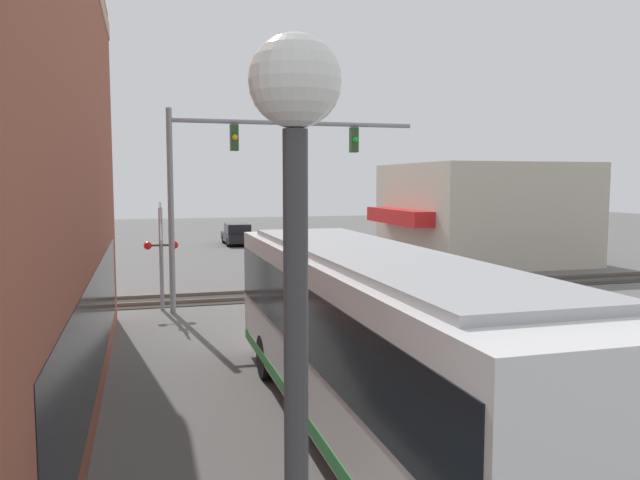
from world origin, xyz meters
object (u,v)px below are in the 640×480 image
Objects in this scene: city_bus at (371,336)px; pedestrian_near_bus at (440,357)px; crossing_signal at (161,245)px; parked_car_black at (237,235)px; parked_car_red at (300,245)px; streetlamp at (296,470)px; parked_car_white at (335,258)px.

city_bus reaches higher than pedestrian_near_bus.
crossing_signal is 12.04m from pedestrian_near_bus.
city_bus is 7.43× the size of pedestrian_near_bus.
city_bus reaches higher than parked_car_black.
pedestrian_near_bus is at bearing 172.75° from parked_car_red.
pedestrian_near_bus is at bearing -52.41° from city_bus.
parked_car_white is at bearing -17.55° from streetlamp.
parked_car_black is at bearing 20.71° from parked_car_red.
streetlamp reaches higher than parked_car_black.
streetlamp is 35.15m from parked_car_red.
streetlamp is 3.22× the size of pedestrian_near_bus.
parked_car_white is 1.05× the size of parked_car_red.
city_bus is 20.39m from parked_car_white.
streetlamp is 10.51m from pedestrian_near_bus.
crossing_signal reaches higher than pedestrian_near_bus.
parked_car_red is (14.56, -8.62, -1.66)m from crossing_signal.
parked_car_white reaches higher than parked_car_red.
pedestrian_near_bus reaches higher than parked_car_red.
parked_car_black reaches higher than parked_car_red.
streetlamp is at bearing -179.53° from crossing_signal.
city_bus is at bearing 164.62° from parked_car_white.
streetlamp is 1.16× the size of parked_car_red.
parked_car_black is at bearing -4.33° from city_bus.
streetlamp is 1.21× the size of parked_car_black.
crossing_signal is 2.35× the size of pedestrian_near_bus.
parked_car_red is (26.90, -5.40, -1.20)m from city_bus.
pedestrian_near_bus is at bearing 169.86° from parked_car_white.
parked_car_red is at bearing -30.64° from crossing_signal.
parked_car_white is at bearing -180.00° from parked_car_red.
city_bus is 2.31× the size of streetlamp.
crossing_signal is at bearing 26.92° from pedestrian_near_bus.
crossing_signal is 0.81× the size of parked_car_white.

